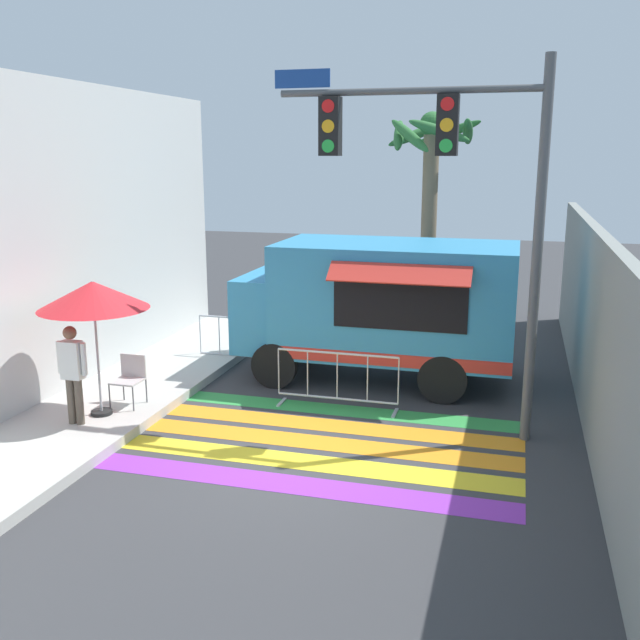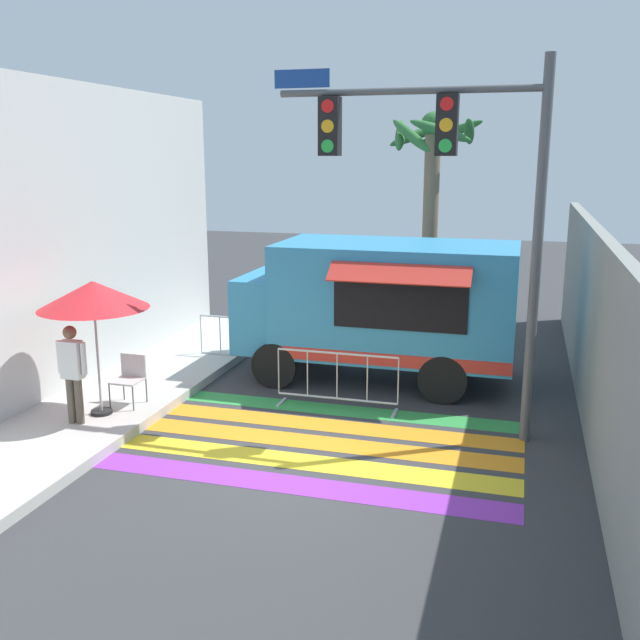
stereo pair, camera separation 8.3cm
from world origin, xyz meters
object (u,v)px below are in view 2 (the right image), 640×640
at_px(food_truck, 375,302).
at_px(folding_chair, 130,375).
at_px(traffic_signal_pole, 449,174).
at_px(patio_umbrella, 93,296).
at_px(palm_tree, 431,183).
at_px(barricade_side, 240,341).
at_px(vendor_person, 73,369).
at_px(barricade_front, 337,381).

height_order(food_truck, folding_chair, food_truck).
distance_m(traffic_signal_pole, folding_chair, 6.40).
relative_size(food_truck, patio_umbrella, 2.37).
bearing_deg(palm_tree, patio_umbrella, -121.23).
bearing_deg(barricade_side, food_truck, -4.02).
height_order(food_truck, palm_tree, palm_tree).
xyz_separation_m(vendor_person, barricade_side, (1.07, 4.42, -0.59)).
bearing_deg(barricade_side, palm_tree, 44.36).
bearing_deg(palm_tree, food_truck, -98.61).
height_order(food_truck, barricade_front, food_truck).
height_order(barricade_front, palm_tree, palm_tree).
bearing_deg(palm_tree, barricade_side, -135.64).
distance_m(barricade_front, barricade_side, 3.48).
distance_m(food_truck, barricade_side, 3.22).
bearing_deg(food_truck, traffic_signal_pole, -57.22).
bearing_deg(patio_umbrella, barricade_side, 76.82).
bearing_deg(barricade_front, food_truck, 81.70).
height_order(vendor_person, barricade_side, vendor_person).
bearing_deg(vendor_person, patio_umbrella, 69.48).
xyz_separation_m(barricade_front, barricade_side, (-2.75, 2.14, -0.01)).
bearing_deg(vendor_person, palm_tree, 56.13).
xyz_separation_m(food_truck, barricade_side, (-3.03, 0.21, -1.08)).
relative_size(barricade_front, palm_tree, 0.41).
height_order(patio_umbrella, barricade_front, patio_umbrella).
distance_m(patio_umbrella, barricade_front, 4.42).
distance_m(traffic_signal_pole, patio_umbrella, 6.02).
xyz_separation_m(folding_chair, barricade_side, (0.70, 3.33, -0.18)).
height_order(vendor_person, barricade_front, vendor_person).
xyz_separation_m(barricade_side, palm_tree, (3.59, 3.51, 3.29)).
distance_m(patio_umbrella, palm_tree, 8.84).
height_order(traffic_signal_pole, palm_tree, traffic_signal_pole).
bearing_deg(food_truck, barricade_front, -98.30).
height_order(traffic_signal_pole, barricade_side, traffic_signal_pole).
distance_m(food_truck, traffic_signal_pole, 3.94).
xyz_separation_m(food_truck, patio_umbrella, (-3.95, -3.72, 0.63)).
distance_m(food_truck, barricade_front, 2.22).
distance_m(food_truck, folding_chair, 4.94).
xyz_separation_m(food_truck, folding_chair, (-3.73, -3.11, -0.90)).
distance_m(folding_chair, barricade_front, 3.65).
height_order(barricade_side, palm_tree, palm_tree).
relative_size(food_truck, folding_chair, 6.24).
bearing_deg(patio_umbrella, folding_chair, 70.04).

